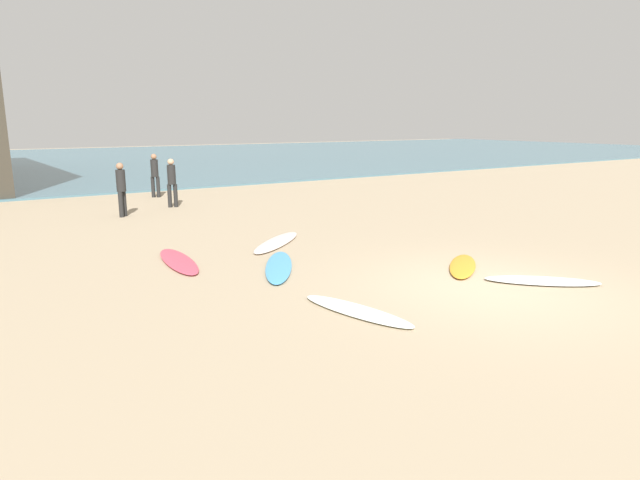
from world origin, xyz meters
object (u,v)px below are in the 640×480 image
at_px(surfboard_0, 463,266).
at_px(beachgoer_near, 155,173).
at_px(beachgoer_mid, 172,180).
at_px(surfboard_4, 542,281).
at_px(beachgoer_far, 121,187).
at_px(surfboard_2, 277,242).
at_px(surfboard_3, 178,261).
at_px(surfboard_5, 279,266).
at_px(surfboard_1, 357,311).

height_order(surfboard_0, beachgoer_near, beachgoer_near).
bearing_deg(beachgoer_mid, surfboard_4, -61.72).
bearing_deg(beachgoer_far, surfboard_0, -114.69).
bearing_deg(beachgoer_far, beachgoer_mid, -19.19).
bearing_deg(surfboard_2, surfboard_0, 166.77).
distance_m(surfboard_3, beachgoer_mid, 7.95).
distance_m(surfboard_3, beachgoer_far, 6.56).
bearing_deg(surfboard_3, beachgoer_mid, -101.81).
height_order(surfboard_3, beachgoer_mid, beachgoer_mid).
distance_m(surfboard_5, beachgoer_mid, 9.17).
distance_m(surfboard_0, surfboard_5, 3.75).
bearing_deg(surfboard_3, surfboard_0, 148.78).
relative_size(surfboard_4, beachgoer_mid, 1.23).
relative_size(beachgoer_near, beachgoer_mid, 1.01).
distance_m(surfboard_5, beachgoer_near, 11.99).
relative_size(surfboard_4, beachgoer_near, 1.22).
xyz_separation_m(beachgoer_mid, beachgoer_far, (-1.93, -1.06, 0.01)).
bearing_deg(surfboard_1, surfboard_2, 62.19).
relative_size(surfboard_3, surfboard_5, 0.97).
bearing_deg(surfboard_5, surfboard_0, -1.60).
distance_m(surfboard_0, surfboard_2, 4.56).
xyz_separation_m(surfboard_3, surfboard_4, (5.17, -5.08, 0.00)).
relative_size(surfboard_1, beachgoer_far, 1.28).
xyz_separation_m(beachgoer_near, beachgoer_far, (-2.17, -3.89, -0.01)).
xyz_separation_m(surfboard_5, beachgoer_near, (1.01, 11.91, 0.90)).
distance_m(surfboard_1, beachgoer_near, 14.98).
relative_size(beachgoer_near, beachgoer_far, 1.01).
distance_m(surfboard_1, surfboard_3, 4.72).
bearing_deg(surfboard_4, beachgoer_near, 51.71).
bearing_deg(surfboard_3, surfboard_2, -163.91).
height_order(surfboard_2, beachgoer_far, beachgoer_far).
relative_size(surfboard_5, beachgoer_far, 1.52).
distance_m(beachgoer_mid, beachgoer_far, 2.20).
bearing_deg(surfboard_4, beachgoer_far, 64.55).
distance_m(surfboard_4, beachgoer_far, 12.54).
bearing_deg(surfboard_2, beachgoer_near, -40.94).
xyz_separation_m(surfboard_2, beachgoer_far, (-2.20, 5.99, 0.89)).
xyz_separation_m(surfboard_3, surfboard_5, (1.57, -1.54, 0.00)).
relative_size(surfboard_0, surfboard_3, 0.81).
bearing_deg(beachgoer_far, beachgoer_near, 12.74).
bearing_deg(surfboard_1, beachgoer_mid, 71.75).
height_order(surfboard_2, surfboard_3, surfboard_2).
xyz_separation_m(surfboard_1, beachgoer_near, (1.25, 14.90, 0.90)).
bearing_deg(beachgoer_mid, beachgoer_far, -135.45).
xyz_separation_m(surfboard_1, surfboard_2, (1.29, 5.03, 0.00)).
xyz_separation_m(surfboard_0, surfboard_4, (0.42, -1.55, 0.00)).
xyz_separation_m(surfboard_1, surfboard_5, (0.24, 2.99, 0.00)).
xyz_separation_m(surfboard_1, beachgoer_mid, (1.01, 12.08, 0.89)).
distance_m(surfboard_1, surfboard_5, 3.00).
relative_size(surfboard_1, beachgoer_mid, 1.28).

